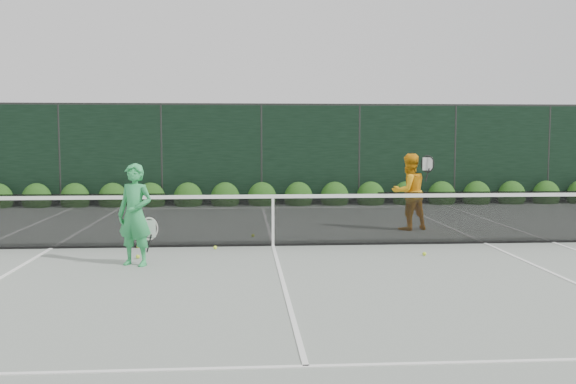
{
  "coord_description": "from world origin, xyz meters",
  "views": [
    {
      "loc": [
        -0.55,
        -11.99,
        2.08
      ],
      "look_at": [
        0.31,
        0.3,
        1.0
      ],
      "focal_mm": 40.0,
      "sensor_mm": 36.0,
      "label": 1
    }
  ],
  "objects": [
    {
      "name": "player_woman",
      "position": [
        -2.29,
        -1.66,
        0.82
      ],
      "size": [
        0.71,
        0.6,
        1.64
      ],
      "rotation": [
        0.0,
        0.0,
        -0.41
      ],
      "color": "green",
      "rests_on": "ground"
    },
    {
      "name": "ground",
      "position": [
        0.0,
        0.0,
        0.0
      ],
      "size": [
        80.0,
        80.0,
        0.0
      ],
      "primitive_type": "plane",
      "color": "gray",
      "rests_on": "ground"
    },
    {
      "name": "windscreen_fence",
      "position": [
        0.0,
        -2.71,
        1.51
      ],
      "size": [
        32.0,
        21.07,
        3.06
      ],
      "color": "black",
      "rests_on": "ground"
    },
    {
      "name": "player_man",
      "position": [
        3.1,
        1.91,
        0.85
      ],
      "size": [
        0.99,
        0.87,
        1.69
      ],
      "rotation": [
        0.0,
        0.0,
        3.47
      ],
      "color": "#F1A114",
      "rests_on": "ground"
    },
    {
      "name": "court_lines",
      "position": [
        0.0,
        0.0,
        0.01
      ],
      "size": [
        11.03,
        23.83,
        0.01
      ],
      "color": "white",
      "rests_on": "ground"
    },
    {
      "name": "tennis_balls",
      "position": [
        -0.75,
        -0.3,
        0.03
      ],
      "size": [
        5.17,
        2.34,
        0.07
      ],
      "color": "#D5F235",
      "rests_on": "ground"
    },
    {
      "name": "hedge_row",
      "position": [
        -0.0,
        7.15,
        0.23
      ],
      "size": [
        31.66,
        0.65,
        0.94
      ],
      "color": "#15370F",
      "rests_on": "ground"
    },
    {
      "name": "tennis_net",
      "position": [
        -0.02,
        0.0,
        0.53
      ],
      "size": [
        12.9,
        0.1,
        1.07
      ],
      "color": "black",
      "rests_on": "ground"
    }
  ]
}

